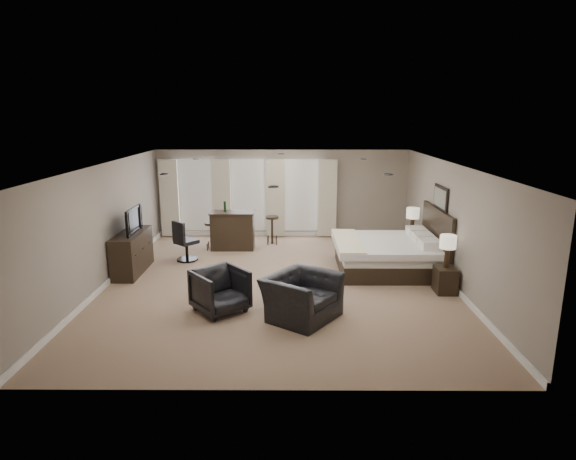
{
  "coord_description": "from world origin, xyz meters",
  "views": [
    {
      "loc": [
        0.25,
        -10.04,
        3.63
      ],
      "look_at": [
        0.2,
        0.4,
        1.1
      ],
      "focal_mm": 30.0,
      "sensor_mm": 36.0,
      "label": 1
    }
  ],
  "objects_px": {
    "lamp_far": "(412,221)",
    "bar_stool_right": "(272,230)",
    "armchair_far": "(220,289)",
    "bed": "(389,240)",
    "nightstand_near": "(445,280)",
    "nightstand_far": "(411,243)",
    "armchair_near": "(302,290)",
    "desk_chair": "(186,241)",
    "lamp_near": "(447,252)",
    "tv": "(130,230)",
    "bar_counter": "(233,230)",
    "bar_stool_left": "(212,236)",
    "dresser": "(132,252)"
  },
  "relations": [
    {
      "from": "nightstand_far",
      "to": "bar_stool_right",
      "type": "distance_m",
      "value": 3.86
    },
    {
      "from": "armchair_far",
      "to": "bar_stool_right",
      "type": "distance_m",
      "value": 4.92
    },
    {
      "from": "nightstand_near",
      "to": "lamp_far",
      "type": "xyz_separation_m",
      "value": [
        0.0,
        2.9,
        0.61
      ]
    },
    {
      "from": "nightstand_near",
      "to": "dresser",
      "type": "height_order",
      "value": "dresser"
    },
    {
      "from": "nightstand_far",
      "to": "desk_chair",
      "type": "relative_size",
      "value": 0.51
    },
    {
      "from": "bed",
      "to": "dresser",
      "type": "xyz_separation_m",
      "value": [
        -6.03,
        -0.15,
        -0.27
      ]
    },
    {
      "from": "nightstand_far",
      "to": "desk_chair",
      "type": "bearing_deg",
      "value": -173.32
    },
    {
      "from": "armchair_near",
      "to": "lamp_far",
      "type": "bearing_deg",
      "value": 0.41
    },
    {
      "from": "armchair_far",
      "to": "bar_stool_right",
      "type": "relative_size",
      "value": 1.12
    },
    {
      "from": "nightstand_far",
      "to": "armchair_near",
      "type": "xyz_separation_m",
      "value": [
        -3.01,
        -4.2,
        0.28
      ]
    },
    {
      "from": "dresser",
      "to": "armchair_far",
      "type": "distance_m",
      "value": 3.33
    },
    {
      "from": "lamp_near",
      "to": "tv",
      "type": "xyz_separation_m",
      "value": [
        -6.92,
        1.3,
        0.13
      ]
    },
    {
      "from": "lamp_far",
      "to": "bar_counter",
      "type": "relative_size",
      "value": 0.58
    },
    {
      "from": "lamp_far",
      "to": "bar_stool_right",
      "type": "bearing_deg",
      "value": 165.88
    },
    {
      "from": "tv",
      "to": "armchair_near",
      "type": "distance_m",
      "value": 4.72
    },
    {
      "from": "armchair_near",
      "to": "lamp_near",
      "type": "bearing_deg",
      "value": -30.58
    },
    {
      "from": "lamp_near",
      "to": "dresser",
      "type": "relative_size",
      "value": 0.42
    },
    {
      "from": "bar_stool_left",
      "to": "bar_stool_right",
      "type": "xyz_separation_m",
      "value": [
        1.63,
        0.62,
        0.02
      ]
    },
    {
      "from": "bar_stool_left",
      "to": "desk_chair",
      "type": "xyz_separation_m",
      "value": [
        -0.47,
        -1.0,
        0.14
      ]
    },
    {
      "from": "bar_stool_left",
      "to": "bar_stool_right",
      "type": "distance_m",
      "value": 1.74
    },
    {
      "from": "bed",
      "to": "bar_counter",
      "type": "height_order",
      "value": "bed"
    },
    {
      "from": "nightstand_near",
      "to": "bar_stool_right",
      "type": "bearing_deg",
      "value": 134.22
    },
    {
      "from": "nightstand_far",
      "to": "armchair_near",
      "type": "relative_size",
      "value": 0.43
    },
    {
      "from": "lamp_near",
      "to": "tv",
      "type": "distance_m",
      "value": 7.04
    },
    {
      "from": "lamp_far",
      "to": "tv",
      "type": "xyz_separation_m",
      "value": [
        -6.92,
        -1.6,
        0.13
      ]
    },
    {
      "from": "bar_stool_right",
      "to": "bar_stool_left",
      "type": "bearing_deg",
      "value": -159.03
    },
    {
      "from": "bar_counter",
      "to": "armchair_far",
      "type": "bearing_deg",
      "value": -86.41
    },
    {
      "from": "bar_stool_right",
      "to": "bed",
      "type": "bearing_deg",
      "value": -40.01
    },
    {
      "from": "nightstand_near",
      "to": "lamp_far",
      "type": "distance_m",
      "value": 2.96
    },
    {
      "from": "dresser",
      "to": "armchair_near",
      "type": "height_order",
      "value": "armchair_near"
    },
    {
      "from": "nightstand_far",
      "to": "bar_stool_right",
      "type": "xyz_separation_m",
      "value": [
        -3.74,
        0.94,
        0.13
      ]
    },
    {
      "from": "nightstand_near",
      "to": "armchair_near",
      "type": "distance_m",
      "value": 3.29
    },
    {
      "from": "nightstand_near",
      "to": "bed",
      "type": "bearing_deg",
      "value": 121.54
    },
    {
      "from": "armchair_near",
      "to": "bed",
      "type": "bearing_deg",
      "value": -1.59
    },
    {
      "from": "bed",
      "to": "tv",
      "type": "xyz_separation_m",
      "value": [
        -6.03,
        -0.15,
        0.27
      ]
    },
    {
      "from": "desk_chair",
      "to": "lamp_near",
      "type": "bearing_deg",
      "value": -158.71
    },
    {
      "from": "bed",
      "to": "bar_stool_left",
      "type": "distance_m",
      "value": 4.83
    },
    {
      "from": "bed",
      "to": "nightstand_far",
      "type": "distance_m",
      "value": 1.77
    },
    {
      "from": "armchair_near",
      "to": "nightstand_far",
      "type": "bearing_deg",
      "value": 0.41
    },
    {
      "from": "nightstand_near",
      "to": "nightstand_far",
      "type": "bearing_deg",
      "value": 90.0
    },
    {
      "from": "nightstand_near",
      "to": "bar_counter",
      "type": "relative_size",
      "value": 0.45
    },
    {
      "from": "bed",
      "to": "nightstand_near",
      "type": "height_order",
      "value": "bed"
    },
    {
      "from": "nightstand_far",
      "to": "lamp_far",
      "type": "xyz_separation_m",
      "value": [
        0.0,
        0.0,
        0.62
      ]
    },
    {
      "from": "lamp_near",
      "to": "lamp_far",
      "type": "height_order",
      "value": "lamp_far"
    },
    {
      "from": "nightstand_near",
      "to": "dresser",
      "type": "bearing_deg",
      "value": 169.37
    },
    {
      "from": "bar_counter",
      "to": "bar_stool_left",
      "type": "height_order",
      "value": "bar_counter"
    },
    {
      "from": "nightstand_far",
      "to": "bar_stool_right",
      "type": "height_order",
      "value": "bar_stool_right"
    },
    {
      "from": "lamp_far",
      "to": "tv",
      "type": "height_order",
      "value": "lamp_far"
    },
    {
      "from": "armchair_far",
      "to": "desk_chair",
      "type": "bearing_deg",
      "value": 72.54
    },
    {
      "from": "lamp_far",
      "to": "armchair_near",
      "type": "xyz_separation_m",
      "value": [
        -3.01,
        -4.2,
        -0.34
      ]
    }
  ]
}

